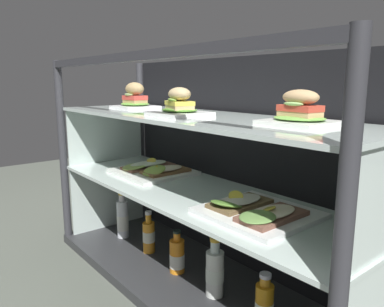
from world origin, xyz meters
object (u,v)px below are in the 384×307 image
Objects in this scene: juice_bottle_near_post at (215,272)px; juice_bottle_back_center at (264,304)px; juice_bottle_back_left at (123,219)px; juice_bottle_front_left_end at (177,256)px; plated_roll_sandwich_left_of_center at (300,113)px; plated_roll_sandwich_right_of_center at (135,99)px; open_sandwich_tray_far_right at (153,170)px; plated_roll_sandwich_far_right at (179,106)px; open_sandwich_tray_near_left_corner at (255,211)px; juice_bottle_front_middle at (149,236)px.

juice_bottle_near_post is 1.26× the size of juice_bottle_back_center.
juice_bottle_back_left is 1.30× the size of juice_bottle_front_left_end.
juice_bottle_back_center is at bearing 2.03° from juice_bottle_near_post.
juice_bottle_near_post is (-0.31, -0.05, -0.63)m from plated_roll_sandwich_left_of_center.
juice_bottle_back_center is at bearing -151.79° from plated_roll_sandwich_left_of_center.
plated_roll_sandwich_right_of_center reaches higher than juice_bottle_front_left_end.
juice_bottle_front_left_end is (0.26, -0.05, -0.33)m from open_sandwich_tray_far_right.
plated_roll_sandwich_far_right reaches higher than open_sandwich_tray_far_right.
plated_roll_sandwich_right_of_center is 0.95× the size of plated_roll_sandwich_left_of_center.
open_sandwich_tray_near_left_corner is 0.33m from juice_bottle_back_center.
plated_roll_sandwich_left_of_center is 0.85m from juice_bottle_front_left_end.
open_sandwich_tray_far_right is 0.58m from juice_bottle_near_post.
juice_bottle_back_center is at bearing 8.01° from plated_roll_sandwich_far_right.
open_sandwich_tray_near_left_corner is at bearing 5.93° from plated_roll_sandwich_far_right.
open_sandwich_tray_near_left_corner is at bearing -4.85° from open_sandwich_tray_far_right.
plated_roll_sandwich_right_of_center reaches higher than juice_bottle_back_center.
juice_bottle_front_middle is at bearing -177.01° from plated_roll_sandwich_left_of_center.
plated_roll_sandwich_far_right is 0.82× the size of juice_bottle_near_post.
plated_roll_sandwich_far_right is 1.00× the size of plated_roll_sandwich_left_of_center.
juice_bottle_back_left is (-0.22, -0.05, -0.30)m from open_sandwich_tray_far_right.
juice_bottle_near_post is at bearing 16.62° from plated_roll_sandwich_far_right.
open_sandwich_tray_near_left_corner is 1.44× the size of juice_bottle_near_post.
juice_bottle_back_center is (0.24, 0.01, -0.02)m from juice_bottle_near_post.
juice_bottle_back_center is at bearing 0.77° from juice_bottle_back_left.
juice_bottle_front_left_end is 0.47m from juice_bottle_back_center.
plated_roll_sandwich_far_right is 0.65m from juice_bottle_near_post.
juice_bottle_near_post is at bearing 177.14° from open_sandwich_tray_near_left_corner.
plated_roll_sandwich_right_of_center is at bearing 20.28° from juice_bottle_back_left.
open_sandwich_tray_far_right is 1.81× the size of juice_bottle_back_center.
juice_bottle_front_left_end reaches higher than juice_bottle_back_center.
open_sandwich_tray_near_left_corner is at bearing -2.95° from plated_roll_sandwich_right_of_center.
juice_bottle_back_left is 0.96m from juice_bottle_back_center.
open_sandwich_tray_far_right is (-0.34, 0.10, -0.33)m from plated_roll_sandwich_far_right.
plated_roll_sandwich_left_of_center reaches higher than juice_bottle_back_left.
plated_roll_sandwich_right_of_center is at bearing 169.29° from juice_bottle_front_middle.
open_sandwich_tray_near_left_corner reaches higher than juice_bottle_front_middle.
plated_roll_sandwich_right_of_center reaches higher than plated_roll_sandwich_far_right.
juice_bottle_back_center is at bearing -1.59° from plated_roll_sandwich_right_of_center.
plated_roll_sandwich_left_of_center reaches higher than juice_bottle_front_middle.
juice_bottle_back_center is (0.04, 0.02, -0.32)m from open_sandwich_tray_near_left_corner.
plated_roll_sandwich_far_right reaches higher than juice_bottle_near_post.
plated_roll_sandwich_left_of_center is 1.02m from juice_bottle_front_middle.
juice_bottle_back_left is at bearing -159.72° from plated_roll_sandwich_right_of_center.
juice_bottle_front_middle is (0.24, 0.01, -0.02)m from juice_bottle_back_left.
juice_bottle_front_left_end is (0.48, -0.00, -0.03)m from juice_bottle_back_left.
plated_roll_sandwich_left_of_center is 0.65m from juice_bottle_back_center.
plated_roll_sandwich_right_of_center reaches higher than open_sandwich_tray_far_right.
plated_roll_sandwich_far_right is at bearing -168.62° from plated_roll_sandwich_left_of_center.
juice_bottle_near_post is (-0.20, 0.01, -0.31)m from open_sandwich_tray_near_left_corner.
juice_bottle_near_post reaches higher than juice_bottle_front_middle.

